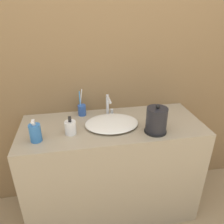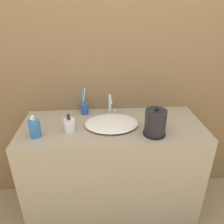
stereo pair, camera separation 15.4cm
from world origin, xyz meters
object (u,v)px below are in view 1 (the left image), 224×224
faucet (109,104)px  toothbrush_cup (82,110)px  shampoo_bottle (70,127)px  lotion_bottle (35,133)px  electric_kettle (156,121)px

faucet → toothbrush_cup: size_ratio=0.78×
faucet → toothbrush_cup: 0.21m
faucet → toothbrush_cup: bearing=168.8°
toothbrush_cup → shampoo_bottle: (-0.09, -0.27, 0.00)m
toothbrush_cup → lotion_bottle: (-0.31, -0.31, 0.01)m
faucet → toothbrush_cup: toothbrush_cup is taller
toothbrush_cup → lotion_bottle: 0.44m
faucet → shampoo_bottle: bearing=-142.6°
shampoo_bottle → toothbrush_cup: bearing=71.1°
faucet → electric_kettle: (0.27, -0.31, -0.01)m
toothbrush_cup → electric_kettle: bearing=-35.9°
faucet → shampoo_bottle: faucet is taller
toothbrush_cup → lotion_bottle: bearing=-134.5°
electric_kettle → shampoo_bottle: bearing=172.1°
lotion_bottle → shampoo_bottle: (0.22, 0.05, -0.01)m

